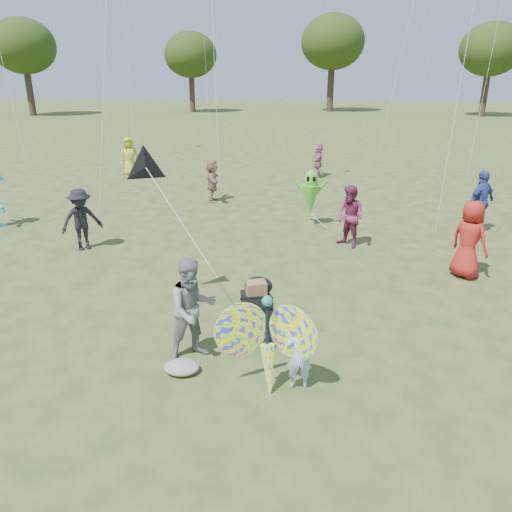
{
  "coord_description": "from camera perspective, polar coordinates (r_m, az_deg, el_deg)",
  "views": [
    {
      "loc": [
        0.94,
        -7.63,
        4.51
      ],
      "look_at": [
        -0.2,
        1.5,
        1.1
      ],
      "focal_mm": 35.0,
      "sensor_mm": 36.0,
      "label": 1
    }
  ],
  "objects": [
    {
      "name": "ground",
      "position": [
        8.92,
        0.08,
        -10.06
      ],
      "size": [
        160.0,
        160.0,
        0.0
      ],
      "primitive_type": "plane",
      "color": "#51592B",
      "rests_on": "ground"
    },
    {
      "name": "child_girl",
      "position": [
        7.58,
        4.92,
        -11.3
      ],
      "size": [
        0.43,
        0.32,
        1.09
      ],
      "primitive_type": "imported",
      "rotation": [
        0.0,
        0.0,
        3.29
      ],
      "color": "#A5C2EA",
      "rests_on": "ground"
    },
    {
      "name": "adult_man",
      "position": [
        8.21,
        -7.22,
        -6.08
      ],
      "size": [
        1.08,
        1.04,
        1.76
      ],
      "primitive_type": "imported",
      "rotation": [
        0.0,
        0.0,
        0.61
      ],
      "color": "gray",
      "rests_on": "ground"
    },
    {
      "name": "grey_bag",
      "position": [
        8.22,
        -8.49,
        -12.44
      ],
      "size": [
        0.57,
        0.47,
        0.18
      ],
      "primitive_type": "ellipsoid",
      "color": "gray",
      "rests_on": "ground"
    },
    {
      "name": "crowd_a",
      "position": [
        12.39,
        23.2,
        1.74
      ],
      "size": [
        1.01,
        1.05,
        1.82
      ],
      "primitive_type": "imported",
      "rotation": [
        0.0,
        0.0,
        2.27
      ],
      "color": "#AF211C",
      "rests_on": "ground"
    },
    {
      "name": "crowd_b",
      "position": [
        14.01,
        -19.34,
        3.94
      ],
      "size": [
        1.21,
        1.17,
        1.66
      ],
      "primitive_type": "imported",
      "rotation": [
        0.0,
        0.0,
        0.72
      ],
      "color": "black",
      "rests_on": "ground"
    },
    {
      "name": "crowd_c",
      "position": [
        16.1,
        24.3,
        5.67
      ],
      "size": [
        1.12,
        1.05,
        1.85
      ],
      "primitive_type": "imported",
      "rotation": [
        0.0,
        0.0,
        3.85
      ],
      "color": "#374499",
      "rests_on": "ground"
    },
    {
      "name": "crowd_d",
      "position": [
        18.48,
        -5.02,
        8.58
      ],
      "size": [
        0.71,
        1.48,
        1.54
      ],
      "primitive_type": "imported",
      "rotation": [
        0.0,
        0.0,
        1.76
      ],
      "color": "#9B775F",
      "rests_on": "ground"
    },
    {
      "name": "crowd_e",
      "position": [
        13.68,
        10.69,
        4.43
      ],
      "size": [
        1.03,
        1.03,
        1.69
      ],
      "primitive_type": "imported",
      "rotation": [
        0.0,
        0.0,
        5.5
      ],
      "color": "#7D2950",
      "rests_on": "ground"
    },
    {
      "name": "crowd_g",
      "position": [
        23.61,
        -14.26,
        10.91
      ],
      "size": [
        1.01,
        0.84,
        1.77
      ],
      "primitive_type": "imported",
      "rotation": [
        0.0,
        0.0,
        0.37
      ],
      "color": "#BFD231",
      "rests_on": "ground"
    },
    {
      "name": "crowd_j",
      "position": [
        23.12,
        7.08,
        10.89
      ],
      "size": [
        0.46,
        1.43,
        1.54
      ],
      "primitive_type": "imported",
      "rotation": [
        0.0,
        0.0,
        4.72
      ],
      "color": "#C36F92",
      "rests_on": "ground"
    },
    {
      "name": "jogging_stroller",
      "position": [
        8.93,
        0.11,
        -5.54
      ],
      "size": [
        0.69,
        1.12,
        1.09
      ],
      "rotation": [
        0.0,
        0.0,
        0.3
      ],
      "color": "black",
      "rests_on": "ground"
    },
    {
      "name": "butterfly_kite",
      "position": [
        7.45,
        1.34,
        -10.0
      ],
      "size": [
        1.74,
        0.75,
        1.71
      ],
      "color": "#F92732",
      "rests_on": "ground"
    },
    {
      "name": "delta_kite_rig",
      "position": [
        9.67,
        -12.45,
        9.8
      ],
      "size": [
        2.13,
        2.09,
        1.83
      ],
      "color": "black",
      "rests_on": "ground"
    },
    {
      "name": "alien_kite",
      "position": [
        15.42,
        6.25,
        6.95
      ],
      "size": [
        1.12,
        0.69,
        1.74
      ],
      "color": "#57C42E",
      "rests_on": "ground"
    },
    {
      "name": "tree_line",
      "position": [
        52.75,
        10.91,
        22.57
      ],
      "size": [
        91.78,
        33.6,
        10.79
      ],
      "color": "#3A2D21",
      "rests_on": "ground"
    }
  ]
}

